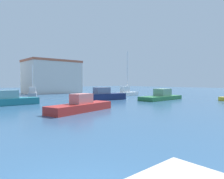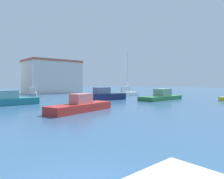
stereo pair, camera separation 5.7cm
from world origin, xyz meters
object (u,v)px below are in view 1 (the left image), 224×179
Objects in this scene: motorboat_teal_near_pier at (12,100)px; motorboat_red_far_left at (81,106)px; sailboat_grey_outer_mooring at (33,94)px; motorboat_navy_behind_lamppost at (102,96)px; motorboat_green_distant_east at (161,96)px; sailboat_white_distant_north at (127,92)px.

motorboat_teal_near_pier reaches higher than motorboat_red_far_left.
motorboat_teal_near_pier is 9.97m from sailboat_grey_outer_mooring.
motorboat_green_distant_east is at bearing -37.46° from motorboat_navy_behind_lamppost.
motorboat_navy_behind_lamppost reaches higher than motorboat_teal_near_pier.
sailboat_grey_outer_mooring is (-6.32, 10.05, 0.08)m from motorboat_navy_behind_lamppost.
motorboat_navy_behind_lamppost reaches higher than motorboat_red_far_left.
motorboat_teal_near_pier is (-11.72, 1.67, -0.06)m from motorboat_navy_behind_lamppost.
sailboat_grey_outer_mooring is (-15.98, 5.54, 0.05)m from sailboat_white_distant_north.
motorboat_green_distant_east is 15.65m from motorboat_red_far_left.
sailboat_grey_outer_mooring is at bearing 160.87° from sailboat_white_distant_north.
motorboat_green_distant_east is at bearing 8.67° from motorboat_red_far_left.
motorboat_green_distant_east is (-2.67, -9.86, -0.15)m from sailboat_white_distant_north.
sailboat_white_distant_north is at bearing 74.84° from motorboat_green_distant_east.
motorboat_red_far_left is 1.28× the size of sailboat_grey_outer_mooring.
sailboat_white_distant_north is at bearing 7.55° from motorboat_teal_near_pier.
motorboat_green_distant_east is 1.40× the size of sailboat_grey_outer_mooring.
sailboat_grey_outer_mooring is at bearing 122.15° from motorboat_navy_behind_lamppost.
motorboat_green_distant_east reaches higher than motorboat_red_far_left.
motorboat_teal_near_pier is at bearing 159.41° from motorboat_green_distant_east.
motorboat_navy_behind_lamppost is 11.46m from motorboat_red_far_left.
sailboat_white_distant_north is 1.21× the size of motorboat_red_far_left.
sailboat_white_distant_north reaches higher than motorboat_red_far_left.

